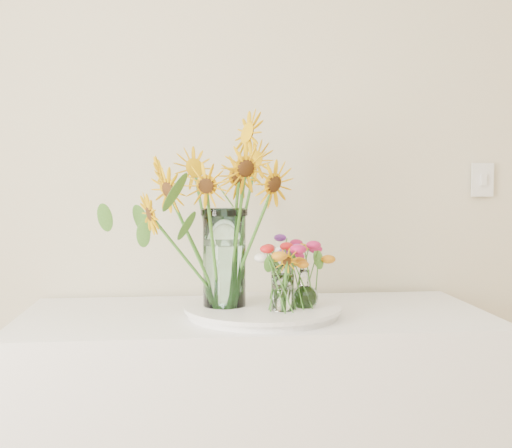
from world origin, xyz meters
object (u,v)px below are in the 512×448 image
at_px(small_vase_a, 283,293).
at_px(small_vase_b, 305,289).
at_px(mason_jar, 224,258).
at_px(small_vase_c, 282,282).
at_px(tray, 263,312).

height_order(small_vase_a, small_vase_b, small_vase_b).
bearing_deg(small_vase_a, small_vase_b, 28.18).
height_order(mason_jar, small_vase_b, mason_jar).
distance_m(small_vase_a, small_vase_b, 0.08).
distance_m(small_vase_b, small_vase_c, 0.14).
relative_size(small_vase_a, small_vase_c, 0.94).
bearing_deg(small_vase_c, small_vase_a, -96.88).
relative_size(mason_jar, small_vase_b, 2.55).
bearing_deg(small_vase_a, small_vase_c, 83.12).
xyz_separation_m(small_vase_a, small_vase_c, (0.02, 0.17, 0.00)).
distance_m(tray, small_vase_c, 0.14).
bearing_deg(small_vase_b, tray, 164.31).
xyz_separation_m(mason_jar, small_vase_b, (0.23, -0.05, -0.09)).
height_order(tray, mason_jar, mason_jar).
distance_m(mason_jar, small_vase_a, 0.20).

